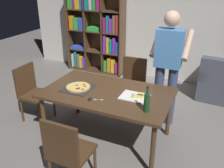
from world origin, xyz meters
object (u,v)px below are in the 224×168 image
dining_table (107,96)px  chair_far_side (132,81)px  kitchen_scissors (93,99)px  person_serving_pizza (168,63)px  wine_bottle (147,102)px  pepperoni_pizza_on_tray (78,87)px  chair_left_end (32,90)px  bookshelf (95,31)px  chair_near_camera (67,150)px

dining_table → chair_far_side: 1.01m
dining_table → kitchen_scissors: kitchen_scissors is taller
person_serving_pizza → wine_bottle: bearing=-89.7°
pepperoni_pizza_on_tray → kitchen_scissors: (0.34, -0.21, -0.01)m
chair_far_side → chair_left_end: 1.67m
chair_far_side → person_serving_pizza: size_ratio=0.51×
chair_far_side → person_serving_pizza: bearing=-19.5°
person_serving_pizza → pepperoni_pizza_on_tray: 1.36m
bookshelf → dining_table: bearing=-58.9°
chair_near_camera → person_serving_pizza: (0.62, 1.77, 0.49)m
kitchen_scissors → bookshelf: bearing=117.1°
person_serving_pizza → pepperoni_pizza_on_tray: (-1.04, -0.85, -0.23)m
chair_left_end → person_serving_pizza: size_ratio=0.51×
chair_left_end → bookshelf: (-0.09, 2.38, 0.46)m
chair_far_side → kitchen_scissors: bearing=-93.0°
dining_table → kitchen_scissors: bearing=-103.1°
person_serving_pizza → chair_near_camera: bearing=-109.4°
chair_near_camera → kitchen_scissors: size_ratio=4.54×
bookshelf → person_serving_pizza: bookshelf is taller
chair_near_camera → kitchen_scissors: 0.75m
dining_table → wine_bottle: bearing=-23.9°
chair_far_side → pepperoni_pizza_on_tray: chair_far_side is taller
chair_far_side → chair_left_end: bearing=-143.4°
bookshelf → kitchen_scissors: (1.36, -2.66, -0.22)m
chair_far_side → wine_bottle: (0.63, -1.27, 0.36)m
dining_table → chair_left_end: chair_left_end is taller
chair_near_camera → chair_far_side: 1.99m
dining_table → person_serving_pizza: 1.04m
pepperoni_pizza_on_tray → person_serving_pizza: bearing=39.4°
dining_table → chair_far_side: chair_far_side is taller
bookshelf → person_serving_pizza: 2.61m
chair_near_camera → person_serving_pizza: size_ratio=0.51×
wine_bottle → chair_near_camera: bearing=-131.2°
chair_near_camera → chair_left_end: 1.67m
person_serving_pizza → wine_bottle: (0.00, -1.05, -0.13)m
pepperoni_pizza_on_tray → wine_bottle: 1.06m
bookshelf → kitchen_scissors: 3.00m
pepperoni_pizza_on_tray → kitchen_scissors: bearing=-31.9°
chair_left_end → person_serving_pizza: 2.17m
chair_left_end → person_serving_pizza: bearing=21.5°
chair_far_side → person_serving_pizza: person_serving_pizza is taller
chair_near_camera → bookshelf: (-1.43, 3.37, 0.46)m
dining_table → pepperoni_pizza_on_tray: size_ratio=4.31×
dining_table → pepperoni_pizza_on_tray: bearing=-169.8°
chair_left_end → pepperoni_pizza_on_tray: size_ratio=2.26×
kitchen_scissors → wine_bottle: bearing=0.9°
person_serving_pizza → kitchen_scissors: bearing=-123.0°
bookshelf → chair_far_side: bearing=-44.0°
dining_table → bookshelf: bookshelf is taller
pepperoni_pizza_on_tray → dining_table: bearing=10.2°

